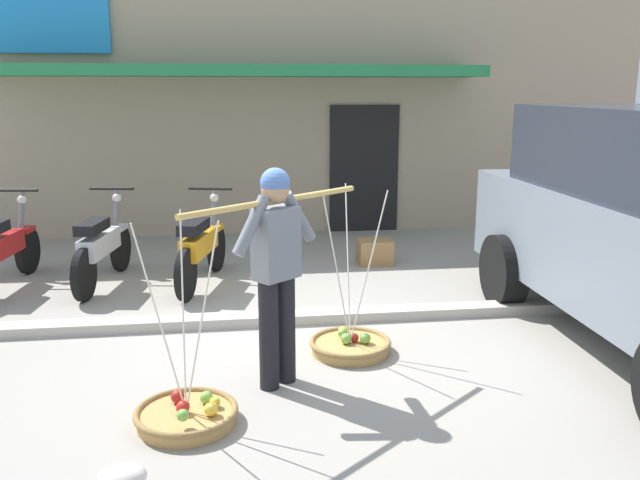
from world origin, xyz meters
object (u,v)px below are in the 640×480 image
fruit_basket_left_side (187,414)px  motorcycle_second_in_row (102,247)px  fruit_vendor (276,263)px  motorcycle_third_in_row (201,247)px  plastic_litter_bag (123,477)px  wooden_crate (375,252)px  fruit_basket_right_side (350,344)px  motorcycle_nearest_shop (2,250)px

fruit_basket_left_side → motorcycle_second_in_row: 3.71m
fruit_vendor → motorcycle_third_in_row: 2.93m
fruit_basket_left_side → motorcycle_third_in_row: bearing=90.3°
motorcycle_second_in_row → plastic_litter_bag: bearing=-78.7°
motorcycle_second_in_row → motorcycle_third_in_row: 1.15m
motorcycle_second_in_row → plastic_litter_bag: motorcycle_second_in_row is taller
fruit_basket_left_side → plastic_litter_bag: 0.78m
motorcycle_second_in_row → motorcycle_third_in_row: (1.14, -0.15, 0.00)m
fruit_basket_left_side → wooden_crate: size_ratio=3.30×
plastic_litter_bag → motorcycle_second_in_row: bearing=101.3°
fruit_basket_right_side → fruit_vendor: bearing=-140.5°
wooden_crate → motorcycle_nearest_shop: bearing=-173.3°
motorcycle_second_in_row → plastic_litter_bag: size_ratio=6.46×
motorcycle_second_in_row → wooden_crate: 3.41m
fruit_basket_left_side → motorcycle_nearest_shop: 4.20m
motorcycle_third_in_row → plastic_litter_bag: (-0.30, -4.07, -0.38)m
plastic_litter_bag → fruit_basket_left_side: bearing=65.6°
motorcycle_nearest_shop → wooden_crate: size_ratio=4.13×
fruit_basket_right_side → motorcycle_third_in_row: bearing=121.1°
fruit_basket_right_side → motorcycle_third_in_row: size_ratio=0.81×
fruit_vendor → motorcycle_third_in_row: fruit_vendor is taller
motorcycle_third_in_row → plastic_litter_bag: motorcycle_third_in_row is taller
wooden_crate → motorcycle_third_in_row: bearing=-162.9°
fruit_basket_right_side → motorcycle_third_in_row: fruit_basket_right_side is taller
motorcycle_nearest_shop → motorcycle_second_in_row: same height
motorcycle_nearest_shop → motorcycle_third_in_row: bearing=-4.1°
fruit_vendor → motorcycle_third_in_row: (-0.69, 2.80, -0.53)m
motorcycle_nearest_shop → wooden_crate: (4.46, 0.52, -0.29)m
motorcycle_nearest_shop → motorcycle_second_in_row: (1.10, -0.01, 0.00)m
motorcycle_second_in_row → motorcycle_third_in_row: bearing=-7.6°
fruit_basket_right_side → motorcycle_nearest_shop: bearing=146.2°
motorcycle_nearest_shop → motorcycle_third_in_row: (2.24, -0.16, 0.00)m
fruit_vendor → wooden_crate: (1.53, 3.49, -0.82)m
motorcycle_second_in_row → wooden_crate: (3.36, 0.53, -0.29)m
fruit_vendor → wooden_crate: size_ratio=3.85×
fruit_vendor → motorcycle_nearest_shop: fruit_vendor is taller
fruit_basket_left_side → wooden_crate: fruit_basket_left_side is taller
fruit_vendor → fruit_basket_right_side: (0.67, 0.55, -0.90)m
fruit_basket_left_side → motorcycle_second_in_row: bearing=108.4°
fruit_basket_right_side → plastic_litter_bag: bearing=-132.5°
wooden_crate → fruit_vendor: bearing=-113.7°
fruit_basket_right_side → wooden_crate: 3.06m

